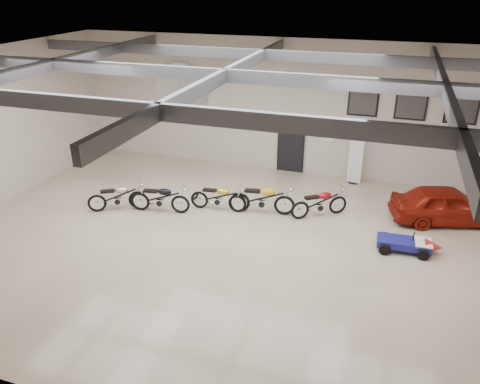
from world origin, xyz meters
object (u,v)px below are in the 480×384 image
(motorcycle_black, at_px, (160,198))
(go_kart, at_px, (410,241))
(motorcycle_yellow, at_px, (262,198))
(motorcycle_silver, at_px, (117,196))
(motorcycle_gold, at_px, (218,197))
(motorcycle_red, at_px, (319,202))
(banner_stand, at_px, (356,159))
(vintage_car, at_px, (448,205))

(motorcycle_black, bearing_deg, go_kart, -9.76)
(motorcycle_black, bearing_deg, motorcycle_yellow, 6.80)
(motorcycle_black, bearing_deg, motorcycle_silver, -176.85)
(motorcycle_black, xyz_separation_m, motorcycle_yellow, (3.14, 0.91, 0.04))
(motorcycle_gold, bearing_deg, motorcycle_silver, -166.92)
(motorcycle_yellow, height_order, motorcycle_red, motorcycle_yellow)
(motorcycle_gold, distance_m, motorcycle_red, 3.24)
(motorcycle_yellow, xyz_separation_m, motorcycle_red, (1.78, 0.36, -0.05))
(banner_stand, bearing_deg, motorcycle_gold, -130.73)
(motorcycle_gold, bearing_deg, motorcycle_black, -162.94)
(motorcycle_silver, xyz_separation_m, go_kart, (9.03, 0.26, -0.16))
(go_kart, height_order, vintage_car, vintage_car)
(motorcycle_silver, height_order, go_kart, motorcycle_silver)
(banner_stand, bearing_deg, go_kart, -58.54)
(banner_stand, distance_m, motorcycle_red, 3.13)
(motorcycle_red, bearing_deg, go_kart, -60.84)
(motorcycle_yellow, bearing_deg, motorcycle_red, 2.18)
(motorcycle_red, bearing_deg, motorcycle_black, 159.60)
(motorcycle_silver, xyz_separation_m, motorcycle_red, (6.30, 1.58, 0.01))
(motorcycle_gold, height_order, vintage_car, vintage_car)
(motorcycle_gold, relative_size, go_kart, 1.03)
(banner_stand, relative_size, go_kart, 1.06)
(motorcycle_gold, distance_m, vintage_car, 7.13)
(motorcycle_yellow, bearing_deg, motorcycle_gold, 179.54)
(banner_stand, height_order, motorcycle_red, banner_stand)
(motorcycle_black, height_order, go_kart, motorcycle_black)
(motorcycle_silver, height_order, motorcycle_yellow, motorcycle_yellow)
(motorcycle_red, bearing_deg, motorcycle_yellow, 156.60)
(banner_stand, relative_size, motorcycle_red, 1.00)
(motorcycle_red, bearing_deg, banner_stand, 40.42)
(banner_stand, bearing_deg, motorcycle_red, -97.41)
(motorcycle_red, distance_m, vintage_car, 3.89)
(go_kart, bearing_deg, motorcycle_gold, 170.02)
(motorcycle_black, xyz_separation_m, go_kart, (7.65, -0.05, -0.18))
(vintage_car, bearing_deg, motorcycle_gold, 85.24)
(motorcycle_silver, bearing_deg, motorcycle_black, -17.96)
(motorcycle_red, bearing_deg, vintage_car, -22.00)
(motorcycle_silver, xyz_separation_m, vintage_car, (10.10, 2.45, 0.10))
(motorcycle_silver, height_order, vintage_car, vintage_car)
(motorcycle_yellow, distance_m, vintage_car, 5.71)
(go_kart, relative_size, vintage_car, 0.52)
(motorcycle_silver, relative_size, motorcycle_yellow, 0.90)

